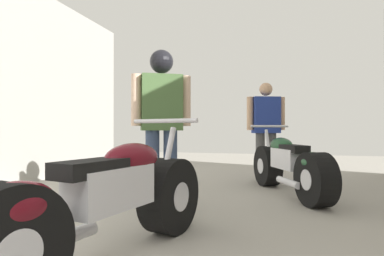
{
  "coord_description": "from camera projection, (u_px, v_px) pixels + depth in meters",
  "views": [
    {
      "loc": [
        0.98,
        0.39,
        0.85
      ],
      "look_at": [
        0.1,
        3.58,
        0.87
      ],
      "focal_mm": 30.15,
      "sensor_mm": 36.0,
      "label": 1
    }
  ],
  "objects": [
    {
      "name": "mechanic_in_blue",
      "position": [
        266.0,
        125.0,
        5.45
      ],
      "size": [
        0.65,
        0.38,
        1.65
      ],
      "color": "#4C4C4C",
      "rests_on": "ground_plane"
    },
    {
      "name": "ground_plane",
      "position": [
        181.0,
        213.0,
        3.28
      ],
      "size": [
        16.9,
        16.9,
        0.0
      ],
      "primitive_type": "plane",
      "color": "#9E998E"
    },
    {
      "name": "motorcycle_black_naked",
      "position": [
        289.0,
        166.0,
        4.2
      ],
      "size": [
        1.04,
        1.89,
        0.92
      ],
      "color": "black",
      "rests_on": "ground_plane"
    },
    {
      "name": "motorcycle_maroon_cruiser",
      "position": [
        107.0,
        204.0,
        2.02
      ],
      "size": [
        0.76,
        2.01,
        0.94
      ],
      "color": "black",
      "rests_on": "ground_plane"
    },
    {
      "name": "mechanic_with_helmet",
      "position": [
        161.0,
        111.0,
        3.76
      ],
      "size": [
        0.67,
        0.45,
        1.79
      ],
      "color": "#384766",
      "rests_on": "ground_plane"
    }
  ]
}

